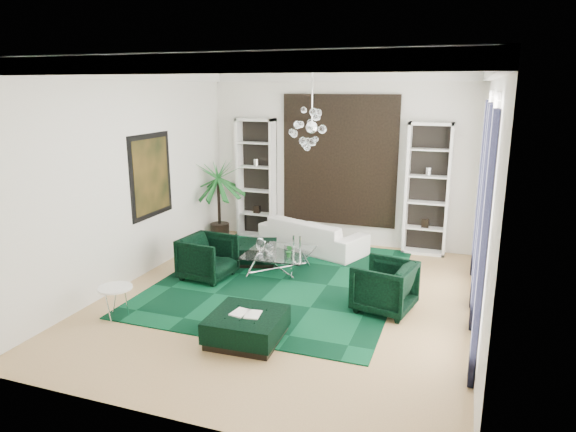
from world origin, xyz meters
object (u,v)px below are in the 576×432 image
at_px(sofa, 312,234).
at_px(ottoman_front, 247,327).
at_px(armchair_left, 208,258).
at_px(ottoman_side, 254,253).
at_px(palm, 218,190).
at_px(side_table, 117,303).
at_px(armchair_right, 384,287).
at_px(coffee_table, 279,262).

xyz_separation_m(sofa, ottoman_front, (0.34, -4.31, -0.15)).
xyz_separation_m(sofa, armchair_left, (-1.33, -2.32, 0.06)).
bearing_deg(sofa, armchair_left, 80.89).
distance_m(ottoman_side, palm, 2.08).
bearing_deg(sofa, side_table, 87.49).
xyz_separation_m(ottoman_front, palm, (-2.60, 4.31, 1.00)).
bearing_deg(ottoman_front, side_table, -179.81).
relative_size(armchair_left, armchair_right, 1.00).
relative_size(side_table, palm, 0.22).
bearing_deg(armchair_left, ottoman_front, -134.20).
distance_m(sofa, palm, 2.42).
height_order(ottoman_side, palm, palm).
distance_m(sofa, ottoman_side, 1.50).
bearing_deg(ottoman_front, coffee_table, 101.14).
bearing_deg(armchair_left, side_table, 171.05).
bearing_deg(palm, sofa, 0.12).
relative_size(sofa, armchair_right, 2.68).
relative_size(armchair_left, ottoman_front, 0.89).
bearing_deg(ottoman_side, armchair_left, -111.85).
relative_size(armchair_right, side_table, 1.72).
bearing_deg(palm, armchair_left, -68.10).
xyz_separation_m(armchair_left, ottoman_front, (1.67, -1.99, -0.21)).
xyz_separation_m(armchair_right, coffee_table, (-2.21, 1.10, -0.20)).
distance_m(side_table, palm, 4.44).
bearing_deg(ottoman_side, coffee_table, -28.05).
bearing_deg(side_table, ottoman_front, 0.19).
distance_m(armchair_right, coffee_table, 2.47).
height_order(coffee_table, side_table, side_table).
bearing_deg(armchair_left, ottoman_side, -16.04).
height_order(armchair_left, coffee_table, armchair_left).
relative_size(armchair_right, palm, 0.37).
xyz_separation_m(armchair_left, armchair_right, (3.33, -0.34, 0.00)).
distance_m(armchair_right, side_table, 4.21).
relative_size(sofa, palm, 1.00).
bearing_deg(ottoman_front, sofa, 94.46).
relative_size(armchair_left, coffee_table, 0.75).
relative_size(coffee_table, side_table, 2.31).
bearing_deg(palm, coffee_table, -37.05).
height_order(armchair_right, ottoman_side, armchair_right).
height_order(sofa, ottoman_side, sofa).
xyz_separation_m(armchair_left, palm, (-0.93, 2.31, 0.79)).
relative_size(armchair_left, ottoman_side, 0.99).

